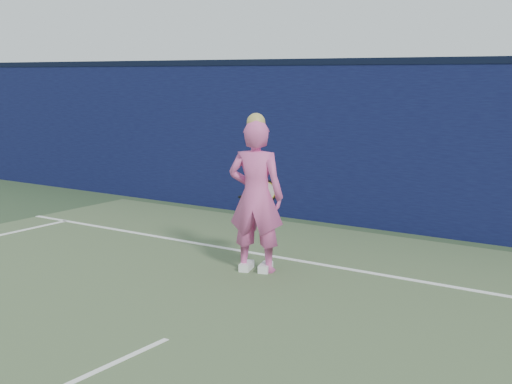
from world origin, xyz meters
The scene contains 5 objects.
ground centered at (0.00, 0.00, 0.00)m, with size 80.00×80.00×0.00m, color #273B24.
backstop_wall centered at (0.00, 6.50, 1.25)m, with size 24.00×0.40×2.50m, color #0B0D34.
wall_cap centered at (0.00, 6.50, 2.55)m, with size 24.00×0.42×0.10m, color black.
player centered at (-0.62, 3.33, 0.92)m, with size 0.77×0.63×1.91m.
racket centered at (-0.75, 3.71, 0.91)m, with size 0.56×0.15×0.30m.
Camera 1 is at (4.10, -3.58, 2.38)m, focal length 50.00 mm.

